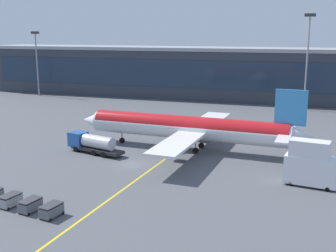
{
  "coord_description": "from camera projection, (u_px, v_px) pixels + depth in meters",
  "views": [
    {
      "loc": [
        25.05,
        -58.75,
        20.38
      ],
      "look_at": [
        2.85,
        8.92,
        4.5
      ],
      "focal_mm": 45.41,
      "sensor_mm": 36.0,
      "label": 1
    }
  ],
  "objects": [
    {
      "name": "baggage_cart_2",
      "position": [
        30.0,
        205.0,
        49.05
      ],
      "size": [
        1.99,
        2.86,
        1.48
      ],
      "color": "#595B60",
      "rests_on": "ground_plane"
    },
    {
      "name": "apron_light_mast_2",
      "position": [
        37.0,
        58.0,
        135.71
      ],
      "size": [
        2.8,
        0.5,
        20.43
      ],
      "color": "gray",
      "rests_on": "ground_plane"
    },
    {
      "name": "baggage_cart_3",
      "position": [
        51.0,
        210.0,
        47.61
      ],
      "size": [
        1.99,
        2.86,
        1.48
      ],
      "color": "#595B60",
      "rests_on": "ground_plane"
    },
    {
      "name": "terminal_building",
      "position": [
        240.0,
        74.0,
        128.49
      ],
      "size": [
        168.07,
        16.62,
        15.66
      ],
      "color": "#2D333D",
      "rests_on": "ground_plane"
    },
    {
      "name": "ground_plane",
      "position": [
        133.0,
        164.0,
        66.54
      ],
      "size": [
        700.0,
        700.0,
        0.0
      ],
      "primitive_type": "plane",
      "color": "#515459"
    },
    {
      "name": "apron_light_mast_1",
      "position": [
        307.0,
        55.0,
        110.15
      ],
      "size": [
        2.8,
        0.5,
        24.89
      ],
      "color": "gray",
      "rests_on": "ground_plane"
    },
    {
      "name": "catering_lift",
      "position": [
        310.0,
        164.0,
        56.69
      ],
      "size": [
        7.1,
        3.48,
        6.3
      ],
      "color": "white",
      "rests_on": "ground_plane"
    },
    {
      "name": "fuel_tanker",
      "position": [
        92.0,
        143.0,
        72.63
      ],
      "size": [
        11.08,
        5.13,
        3.25
      ],
      "color": "#232326",
      "rests_on": "ground_plane"
    },
    {
      "name": "apron_lead_in_line",
      "position": [
        160.0,
        163.0,
        67.26
      ],
      "size": [
        5.39,
        79.86,
        0.01
      ],
      "primitive_type": "cube",
      "rotation": [
        0.0,
        0.0,
        -0.06
      ],
      "color": "yellow",
      "rests_on": "ground_plane"
    },
    {
      "name": "baggage_cart_1",
      "position": [
        10.0,
        200.0,
        50.49
      ],
      "size": [
        1.99,
        2.86,
        1.48
      ],
      "color": "gray",
      "rests_on": "ground_plane"
    },
    {
      "name": "main_airliner",
      "position": [
        189.0,
        128.0,
        73.96
      ],
      "size": [
        42.67,
        33.83,
        11.49
      ],
      "color": "white",
      "rests_on": "ground_plane"
    }
  ]
}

